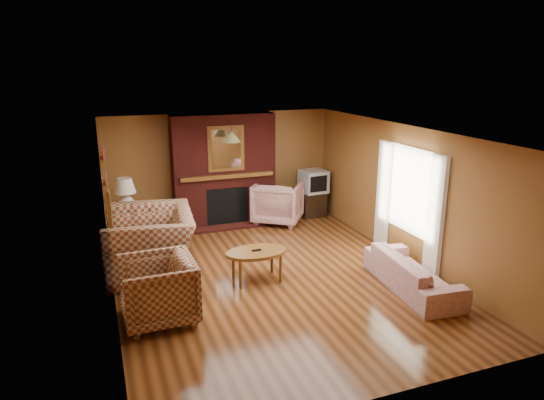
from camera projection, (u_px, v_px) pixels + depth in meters
name	position (u px, v px, depth m)	size (l,w,h in m)	color
floor	(272.00, 276.00, 8.07)	(6.50, 6.50, 0.00)	#42220E
ceiling	(272.00, 132.00, 7.42)	(6.50, 6.50, 0.00)	silver
wall_back	(221.00, 167.00, 10.68)	(6.50, 6.50, 0.00)	#93592D
wall_front	(385.00, 295.00, 4.81)	(6.50, 6.50, 0.00)	#93592D
wall_left	(108.00, 225.00, 6.91)	(6.50, 6.50, 0.00)	#93592D
wall_right	(404.00, 193.00, 8.58)	(6.50, 6.50, 0.00)	#93592D
fireplace	(224.00, 171.00, 10.44)	(2.20, 0.82, 2.40)	#4F1511
window_right	(408.00, 200.00, 8.40)	(0.10, 1.85, 2.00)	beige
bookshelf	(104.00, 167.00, 8.51)	(0.09, 0.55, 0.71)	brown
botanical_print	(109.00, 207.00, 6.55)	(0.05, 0.40, 0.50)	brown
pendant_light	(232.00, 137.00, 9.60)	(0.36, 0.36, 0.48)	black
plaid_loveseat	(150.00, 243.00, 8.10)	(1.62, 1.41, 1.05)	maroon
plaid_armchair	(158.00, 290.00, 6.57)	(0.97, 0.99, 0.90)	maroon
floral_sofa	(413.00, 272.00, 7.55)	(1.90, 0.74, 0.55)	beige
floral_armchair	(278.00, 202.00, 10.67)	(0.99, 1.02, 0.93)	beige
coffee_table	(257.00, 254.00, 7.80)	(1.01, 0.63, 0.53)	brown
side_table	(128.00, 228.00, 9.49)	(0.47, 0.47, 0.63)	brown
table_lamp	(125.00, 193.00, 9.30)	(0.41, 0.41, 0.68)	silver
tv_stand	(313.00, 204.00, 11.21)	(0.52, 0.47, 0.56)	black
crt_tv	(313.00, 181.00, 11.05)	(0.60, 0.59, 0.51)	#A9ACB1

